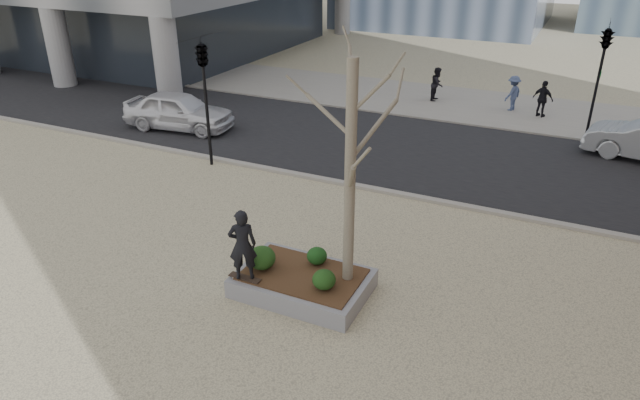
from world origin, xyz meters
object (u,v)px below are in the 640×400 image
at_px(skateboard, 245,279).
at_px(planter, 303,283).
at_px(police_car, 179,111).
at_px(skateboarder, 242,245).

bearing_deg(skateboard, planter, 34.85).
xyz_separation_m(skateboard, police_car, (-8.87, 9.04, 0.31)).
distance_m(planter, skateboard, 1.35).
bearing_deg(police_car, planter, -137.34).
bearing_deg(planter, police_car, 140.21).
xyz_separation_m(planter, skateboard, (-1.10, -0.74, 0.26)).
height_order(planter, skateboard, skateboard).
distance_m(planter, skateboarder, 1.76).
bearing_deg(planter, skateboarder, -145.93).
bearing_deg(skateboard, skateboarder, -89.23).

